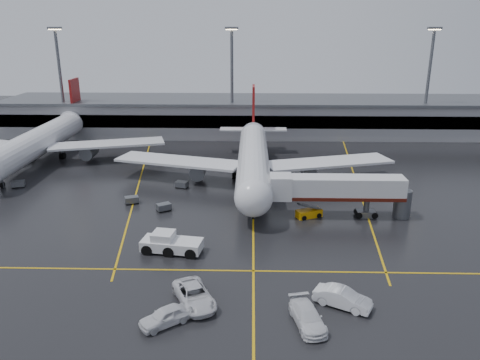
{
  "coord_description": "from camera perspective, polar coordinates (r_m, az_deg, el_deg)",
  "views": [
    {
      "loc": [
        -0.3,
        -68.46,
        26.08
      ],
      "look_at": [
        -2.0,
        -2.0,
        4.0
      ],
      "focal_mm": 35.27,
      "sensor_mm": 36.0,
      "label": 1
    }
  ],
  "objects": [
    {
      "name": "baggage_cart_b",
      "position": [
        73.68,
        -12.96,
        -2.33
      ],
      "size": [
        2.34,
        1.94,
        1.12
      ],
      "color": "#595B60",
      "rests_on": "ground"
    },
    {
      "name": "apron_line_right",
      "position": [
        84.67,
        13.87,
        -0.11
      ],
      "size": [
        7.57,
        69.64,
        0.02
      ],
      "primitive_type": "cube",
      "rotation": [
        0.0,
        0.0,
        -0.1
      ],
      "color": "gold",
      "rests_on": "ground"
    },
    {
      "name": "baggage_cart_e",
      "position": [
        87.21,
        -25.24,
        -0.41
      ],
      "size": [
        2.29,
        1.81,
        1.12
      ],
      "color": "#595B60",
      "rests_on": "ground"
    },
    {
      "name": "light_mast_left",
      "position": [
        119.72,
        -20.91,
        11.64
      ],
      "size": [
        3.0,
        1.2,
        25.45
      ],
      "color": "#595B60",
      "rests_on": "ground"
    },
    {
      "name": "second_airliner",
      "position": [
        101.71,
        -22.85,
        4.5
      ],
      "size": [
        48.8,
        45.6,
        14.1
      ],
      "color": "silver",
      "rests_on": "ground"
    },
    {
      "name": "pushback_tractor",
      "position": [
        57.58,
        -8.44,
        -7.64
      ],
      "size": [
        7.57,
        4.08,
        2.57
      ],
      "color": "silver",
      "rests_on": "ground"
    },
    {
      "name": "light_mast_right",
      "position": [
        118.15,
        21.86,
        11.46
      ],
      "size": [
        3.0,
        1.2,
        25.45
      ],
      "color": "#595B60",
      "rests_on": "ground"
    },
    {
      "name": "baggage_cart_c",
      "position": [
        79.21,
        -7.06,
        -0.52
      ],
      "size": [
        2.3,
        1.86,
        1.12
      ],
      "color": "#595B60",
      "rests_on": "ground"
    },
    {
      "name": "apron_line_centre",
      "position": [
        73.25,
        1.61,
        -2.48
      ],
      "size": [
        0.25,
        90.0,
        0.02
      ],
      "primitive_type": "cube",
      "color": "gold",
      "rests_on": "ground"
    },
    {
      "name": "terminal",
      "position": [
        118.4,
        1.6,
        7.78
      ],
      "size": [
        122.0,
        19.0,
        8.6
      ],
      "color": "gray",
      "rests_on": "ground"
    },
    {
      "name": "baggage_cart_a",
      "position": [
        69.94,
        -9.21,
        -3.22
      ],
      "size": [
        2.39,
        2.16,
        1.12
      ],
      "color": "#595B60",
      "rests_on": "ground"
    },
    {
      "name": "service_van_d",
      "position": [
        45.06,
        -8.98,
        -15.95
      ],
      "size": [
        5.15,
        4.52,
        1.68
      ],
      "primitive_type": "imported",
      "rotation": [
        0.0,
        0.0,
        -0.94
      ],
      "color": "silver",
      "rests_on": "ground"
    },
    {
      "name": "belt_loader",
      "position": [
        67.61,
        8.34,
        -4.0
      ],
      "size": [
        3.94,
        2.87,
        2.3
      ],
      "color": "orange",
      "rests_on": "ground"
    },
    {
      "name": "service_van_b",
      "position": [
        44.92,
        8.16,
        -16.04
      ],
      "size": [
        3.51,
        6.11,
        1.67
      ],
      "primitive_type": "imported",
      "rotation": [
        0.0,
        0.0,
        0.22
      ],
      "color": "white",
      "rests_on": "ground"
    },
    {
      "name": "ground",
      "position": [
        73.26,
        1.61,
        -2.49
      ],
      "size": [
        220.0,
        220.0,
        0.0
      ],
      "primitive_type": "plane",
      "color": "black",
      "rests_on": "ground"
    },
    {
      "name": "apron_line_left",
      "position": [
        84.99,
        -12.01,
        0.09
      ],
      "size": [
        9.99,
        69.35,
        0.02
      ],
      "primitive_type": "cube",
      "rotation": [
        0.0,
        0.0,
        0.14
      ],
      "color": "gold",
      "rests_on": "ground"
    },
    {
      "name": "jet_bridge",
      "position": [
        67.37,
        11.79,
        -1.22
      ],
      "size": [
        19.9,
        3.4,
        6.05
      ],
      "color": "silver",
      "rests_on": "ground"
    },
    {
      "name": "light_mast_mid",
      "position": [
        111.16,
        -0.99,
        12.38
      ],
      "size": [
        3.0,
        1.2,
        25.45
      ],
      "color": "#595B60",
      "rests_on": "ground"
    },
    {
      "name": "service_van_c",
      "position": [
        47.93,
        12.29,
        -13.77
      ],
      "size": [
        5.83,
        4.35,
        1.84
      ],
      "primitive_type": "imported",
      "rotation": [
        0.0,
        0.0,
        1.08
      ],
      "color": "white",
      "rests_on": "ground"
    },
    {
      "name": "main_airliner",
      "position": [
        81.16,
        1.63,
        2.73
      ],
      "size": [
        48.8,
        45.6,
        14.1
      ],
      "color": "silver",
      "rests_on": "ground"
    },
    {
      "name": "apron_line_stop",
      "position": [
        53.27,
        1.63,
        -10.93
      ],
      "size": [
        60.0,
        0.25,
        0.02
      ],
      "primitive_type": "cube",
      "color": "gold",
      "rests_on": "ground"
    },
    {
      "name": "service_van_a",
      "position": [
        47.51,
        -5.54,
        -13.73
      ],
      "size": [
        5.43,
        7.14,
        1.8
      ],
      "primitive_type": "imported",
      "rotation": [
        0.0,
        0.0,
        0.43
      ],
      "color": "silver",
      "rests_on": "ground"
    }
  ]
}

